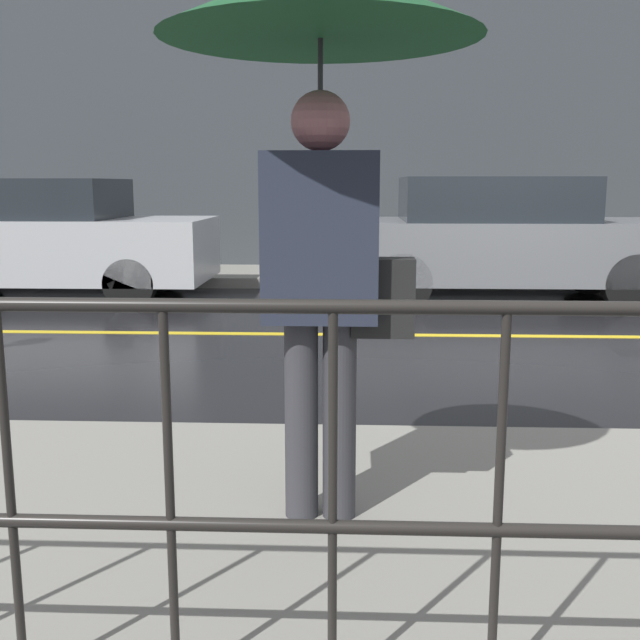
# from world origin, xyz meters

# --- Properties ---
(ground_plane) EXTENTS (80.00, 80.00, 0.00)m
(ground_plane) POSITION_xyz_m (0.00, 0.00, 0.00)
(ground_plane) COLOR black
(sidewalk_far) EXTENTS (28.00, 1.82, 0.15)m
(sidewalk_far) POSITION_xyz_m (0.00, 4.15, 0.07)
(sidewalk_far) COLOR gray
(sidewalk_far) RESTS_ON ground_plane
(lane_marking) EXTENTS (25.20, 0.12, 0.01)m
(lane_marking) POSITION_xyz_m (0.00, 0.00, 0.00)
(lane_marking) COLOR gold
(lane_marking) RESTS_ON ground_plane
(building_storefront) EXTENTS (28.00, 0.30, 5.72)m
(building_storefront) POSITION_xyz_m (0.00, 5.21, 2.86)
(building_storefront) COLOR #383D42
(building_storefront) RESTS_ON ground_plane
(pedestrian) EXTENTS (1.18, 1.18, 2.10)m
(pedestrian) POSITION_xyz_m (-1.73, -4.40, 1.87)
(pedestrian) COLOR #333338
(pedestrian) RESTS_ON sidewalk_near
(car_silver) EXTENTS (4.13, 1.74, 1.53)m
(car_silver) POSITION_xyz_m (-5.54, 2.16, 0.77)
(car_silver) COLOR #B2B5BA
(car_silver) RESTS_ON ground_plane
(car_grey) EXTENTS (4.22, 1.86, 1.55)m
(car_grey) POSITION_xyz_m (0.23, 2.16, 0.79)
(car_grey) COLOR slate
(car_grey) RESTS_ON ground_plane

